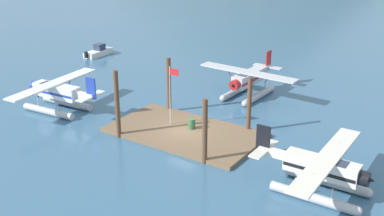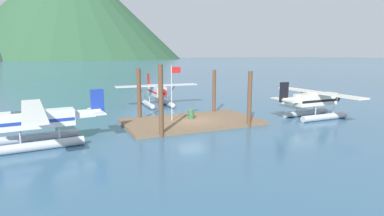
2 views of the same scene
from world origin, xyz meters
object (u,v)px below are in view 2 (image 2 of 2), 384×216
at_px(seaplane_silver_bow_centre, 157,93).
at_px(seaplane_white_port_aft, 38,124).
at_px(fuel_drum, 191,114).
at_px(flagpole, 173,86).
at_px(seaplane_cream_stbd_aft, 316,103).

bearing_deg(seaplane_silver_bow_centre, seaplane_white_port_aft, -134.32).
bearing_deg(fuel_drum, flagpole, -173.69).
height_order(fuel_drum, seaplane_cream_stbd_aft, seaplane_cream_stbd_aft).
height_order(flagpole, fuel_drum, flagpole).
xyz_separation_m(fuel_drum, seaplane_white_port_aft, (-13.17, -2.85, 0.84)).
distance_m(flagpole, fuel_drum, 3.44).
distance_m(fuel_drum, seaplane_cream_stbd_aft, 12.91).
bearing_deg(seaplane_cream_stbd_aft, flagpole, 166.85).
xyz_separation_m(flagpole, seaplane_cream_stbd_aft, (14.31, -3.34, -2.01)).
height_order(flagpole, seaplane_cream_stbd_aft, flagpole).
bearing_deg(seaplane_cream_stbd_aft, seaplane_silver_bow_centre, 131.75).
distance_m(fuel_drum, seaplane_white_port_aft, 13.50).
xyz_separation_m(seaplane_silver_bow_centre, seaplane_cream_stbd_aft, (12.53, -14.04, 0.00)).
distance_m(flagpole, seaplane_silver_bow_centre, 11.02).
bearing_deg(seaplane_silver_bow_centre, seaplane_cream_stbd_aft, -48.25).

